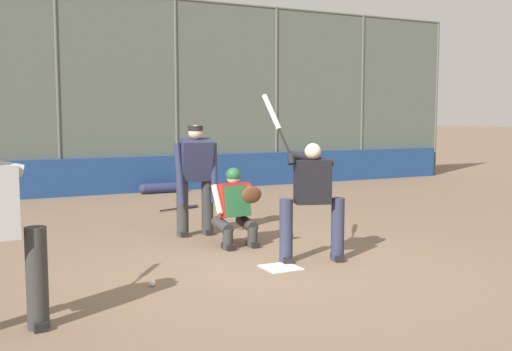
# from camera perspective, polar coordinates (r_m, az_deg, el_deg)

# --- Properties ---
(ground_plane) EXTENTS (160.00, 160.00, 0.00)m
(ground_plane) POSITION_cam_1_polar(r_m,az_deg,el_deg) (7.48, 2.35, -8.78)
(ground_plane) COLOR #7A604C
(home_plate_marker) EXTENTS (0.43, 0.43, 0.01)m
(home_plate_marker) POSITION_cam_1_polar(r_m,az_deg,el_deg) (7.47, 2.35, -8.73)
(home_plate_marker) COLOR white
(home_plate_marker) RESTS_ON ground_plane
(backstop_fence) EXTENTS (20.00, 0.08, 4.77)m
(backstop_fence) POSITION_cam_1_polar(r_m,az_deg,el_deg) (14.83, -12.87, 7.90)
(backstop_fence) COLOR #515651
(backstop_fence) RESTS_ON ground_plane
(padding_wall) EXTENTS (19.52, 0.18, 0.87)m
(padding_wall) POSITION_cam_1_polar(r_m,az_deg,el_deg) (14.79, -12.60, 0.02)
(padding_wall) COLOR navy
(padding_wall) RESTS_ON ground_plane
(bleachers_beyond) EXTENTS (13.94, 2.50, 1.48)m
(bleachers_beyond) POSITION_cam_1_polar(r_m,az_deg,el_deg) (18.47, -2.94, 1.41)
(bleachers_beyond) COLOR slate
(bleachers_beyond) RESTS_ON ground_plane
(batter_at_plate) EXTENTS (0.85, 0.88, 2.15)m
(batter_at_plate) POSITION_cam_1_polar(r_m,az_deg,el_deg) (7.67, 5.29, -2.09)
(batter_at_plate) COLOR #2D334C
(batter_at_plate) RESTS_ON ground_plane
(catcher_behind_plate) EXTENTS (0.59, 0.69, 1.13)m
(catcher_behind_plate) POSITION_cam_1_polar(r_m,az_deg,el_deg) (8.57, -1.94, -2.91)
(catcher_behind_plate) COLOR #333333
(catcher_behind_plate) RESTS_ON ground_plane
(umpire_home) EXTENTS (0.70, 0.46, 1.73)m
(umpire_home) POSITION_cam_1_polar(r_m,az_deg,el_deg) (9.32, -5.78, -0.11)
(umpire_home) COLOR #333333
(umpire_home) RESTS_ON ground_plane
(spare_bat_by_padding) EXTENTS (0.51, 0.75, 0.07)m
(spare_bat_by_padding) POSITION_cam_1_polar(r_m,az_deg,el_deg) (14.66, 5.93, -1.52)
(spare_bat_by_padding) COLOR black
(spare_bat_by_padding) RESTS_ON ground_plane
(spare_bat_third_base_side) EXTENTS (0.88, 0.32, 0.07)m
(spare_bat_third_base_side) POSITION_cam_1_polar(r_m,az_deg,el_deg) (12.11, -6.86, -3.06)
(spare_bat_third_base_side) COLOR black
(spare_bat_third_base_side) RESTS_ON ground_plane
(baseball_loose) EXTENTS (0.07, 0.07, 0.07)m
(baseball_loose) POSITION_cam_1_polar(r_m,az_deg,el_deg) (6.78, -9.85, -10.05)
(baseball_loose) COLOR white
(baseball_loose) RESTS_ON ground_plane
(equipment_bag_dugout_side) EXTENTS (1.16, 0.25, 0.25)m
(equipment_bag_dugout_side) POSITION_cam_1_polar(r_m,az_deg,el_deg) (14.69, -8.91, -1.18)
(equipment_bag_dugout_side) COLOR navy
(equipment_bag_dugout_side) RESTS_ON ground_plane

